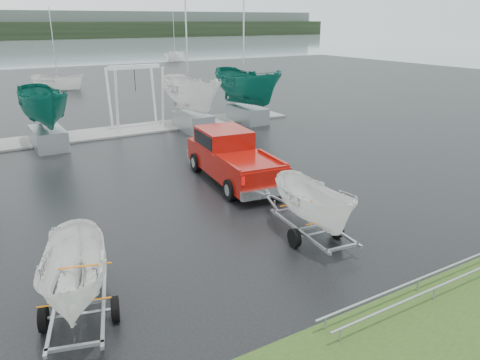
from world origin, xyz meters
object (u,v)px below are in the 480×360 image
pickup_truck (231,155)px  boat_hoist (135,88)px  trailer_hitched (316,170)px  trailer_parked (70,228)px

pickup_truck → boat_hoist: bearing=97.8°
trailer_hitched → boat_hoist: size_ratio=1.07×
trailer_parked → boat_hoist: size_ratio=1.07×
trailer_hitched → boat_hoist: 18.44m
pickup_truck → boat_hoist: (-0.18, 11.73, 1.55)m
pickup_truck → trailer_parked: (-8.31, -7.20, 1.29)m
trailer_hitched → trailer_parked: bearing=-169.2°
trailer_hitched → trailer_parked: size_ratio=1.00×
pickup_truck → boat_hoist: size_ratio=1.61×
pickup_truck → trailer_hitched: trailer_hitched is taller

